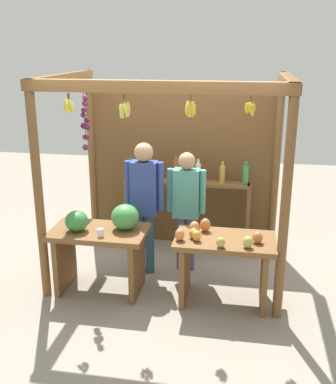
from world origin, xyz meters
TOP-DOWN VIEW (x-y plane):
  - ground_plane at (0.00, 0.00)m, footprint 12.00×12.00m
  - market_stall at (-0.01, 0.40)m, footprint 2.74×1.89m
  - fruit_counter_left at (-0.68, -0.66)m, footprint 1.10×0.64m
  - fruit_counter_right at (0.70, -0.67)m, footprint 1.10×0.64m
  - bottle_shelf_unit at (0.12, 0.67)m, footprint 1.75×0.22m
  - vendor_man at (-0.30, -0.13)m, footprint 0.48×0.23m
  - vendor_woman at (0.19, 0.03)m, footprint 0.48×0.21m

SIDE VIEW (x-z plane):
  - ground_plane at x=0.00m, z-range 0.00..0.00m
  - fruit_counter_right at x=0.70m, z-range 0.10..1.03m
  - fruit_counter_left at x=-0.68m, z-range 0.13..1.19m
  - bottle_shelf_unit at x=0.12m, z-range 0.12..1.47m
  - vendor_woman at x=0.19m, z-range 0.15..1.70m
  - vendor_man at x=-0.30m, z-range 0.18..1.86m
  - market_stall at x=-0.01m, z-range 0.20..2.66m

